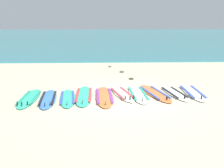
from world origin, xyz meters
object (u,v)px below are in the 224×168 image
(surfboard_5, at_px, (122,94))
(surfboard_2, at_px, (68,98))
(surfboard_8, at_px, (174,93))
(surfboard_3, at_px, (84,95))
(surfboard_9, at_px, (192,92))
(surfboard_0, at_px, (29,98))
(surfboard_7, at_px, (155,93))
(surfboard_1, at_px, (48,99))
(surfboard_6, at_px, (138,94))
(surfboard_4, at_px, (104,96))

(surfboard_5, bearing_deg, surfboard_2, -167.24)
(surfboard_2, relative_size, surfboard_8, 1.03)
(surfboard_3, bearing_deg, surfboard_8, 3.24)
(surfboard_9, bearing_deg, surfboard_2, -173.40)
(surfboard_3, bearing_deg, surfboard_0, -172.45)
(surfboard_0, bearing_deg, surfboard_7, 5.85)
(surfboard_9, bearing_deg, surfboard_1, -173.56)
(surfboard_2, xyz_separation_m, surfboard_6, (2.48, 0.40, -0.00))
(surfboard_2, distance_m, surfboard_9, 4.57)
(surfboard_3, height_order, surfboard_9, same)
(surfboard_4, bearing_deg, surfboard_0, -177.32)
(surfboard_0, relative_size, surfboard_7, 0.91)
(surfboard_5, bearing_deg, surfboard_7, 2.00)
(surfboard_6, xyz_separation_m, surfboard_7, (0.63, 0.08, -0.00))
(surfboard_6, bearing_deg, surfboard_0, -174.37)
(surfboard_0, bearing_deg, surfboard_8, 4.79)
(surfboard_4, relative_size, surfboard_6, 1.07)
(surfboard_0, height_order, surfboard_8, same)
(surfboard_4, xyz_separation_m, surfboard_5, (0.65, 0.29, 0.00))
(surfboard_6, bearing_deg, surfboard_3, -176.19)
(surfboard_4, bearing_deg, surfboard_3, 170.34)
(surfboard_7, bearing_deg, surfboard_2, -171.33)
(surfboard_6, bearing_deg, surfboard_8, 2.42)
(surfboard_8, bearing_deg, surfboard_2, -173.27)
(surfboard_2, bearing_deg, surfboard_3, 26.42)
(surfboard_3, distance_m, surfboard_8, 3.31)
(surfboard_2, height_order, surfboard_7, same)
(surfboard_4, height_order, surfboard_7, same)
(surfboard_2, xyz_separation_m, surfboard_5, (1.91, 0.43, 0.00))
(surfboard_7, distance_m, surfboard_8, 0.72)
(surfboard_3, xyz_separation_m, surfboard_7, (2.58, 0.21, 0.00))
(surfboard_3, relative_size, surfboard_7, 1.01)
(surfboard_6, distance_m, surfboard_7, 0.64)
(surfboard_2, distance_m, surfboard_6, 2.52)
(surfboard_7, height_order, surfboard_9, same)
(surfboard_2, xyz_separation_m, surfboard_7, (3.11, 0.47, -0.00))
(surfboard_4, bearing_deg, surfboard_7, 10.18)
(surfboard_2, relative_size, surfboard_9, 0.92)
(surfboard_3, height_order, surfboard_7, same)
(surfboard_8, height_order, surfboard_9, same)
(surfboard_5, relative_size, surfboard_7, 0.88)
(surfboard_0, relative_size, surfboard_3, 0.91)
(surfboard_1, distance_m, surfboard_9, 5.22)
(surfboard_0, relative_size, surfboard_1, 1.00)
(surfboard_1, height_order, surfboard_2, same)
(surfboard_8, bearing_deg, surfboard_0, -175.21)
(surfboard_8, bearing_deg, surfboard_7, 178.23)
(surfboard_6, distance_m, surfboard_8, 1.35)
(surfboard_1, xyz_separation_m, surfboard_3, (1.19, 0.33, -0.00))
(surfboard_3, bearing_deg, surfboard_7, 4.63)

